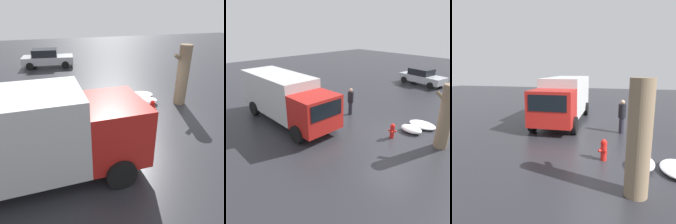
% 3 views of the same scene
% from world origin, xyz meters
% --- Properties ---
extents(ground_plane, '(60.00, 60.00, 0.00)m').
position_xyz_m(ground_plane, '(0.00, 0.00, 0.00)').
color(ground_plane, '#28282D').
extents(fire_hydrant, '(0.41, 0.35, 0.79)m').
position_xyz_m(fire_hydrant, '(-0.00, 0.00, 0.40)').
color(fire_hydrant, red).
rests_on(fire_hydrant, ground_plane).
extents(tree_trunk, '(0.93, 0.61, 3.05)m').
position_xyz_m(tree_trunk, '(-2.07, -0.96, 1.54)').
color(tree_trunk, '#7F6B51').
rests_on(tree_trunk, ground_plane).
extents(delivery_truck, '(7.24, 2.60, 2.73)m').
position_xyz_m(delivery_truck, '(5.63, 2.81, 1.51)').
color(delivery_truck, red).
rests_on(delivery_truck, ground_plane).
extents(pedestrian, '(0.38, 0.38, 1.73)m').
position_xyz_m(pedestrian, '(3.66, -0.67, 0.94)').
color(pedestrian, '#23232D').
rests_on(pedestrian, ground_plane).
extents(snow_pile_by_hydrant, '(1.16, 0.79, 0.36)m').
position_xyz_m(snow_pile_by_hydrant, '(-0.35, -1.30, 0.18)').
color(snow_pile_by_hydrant, white).
rests_on(snow_pile_by_hydrant, ground_plane).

